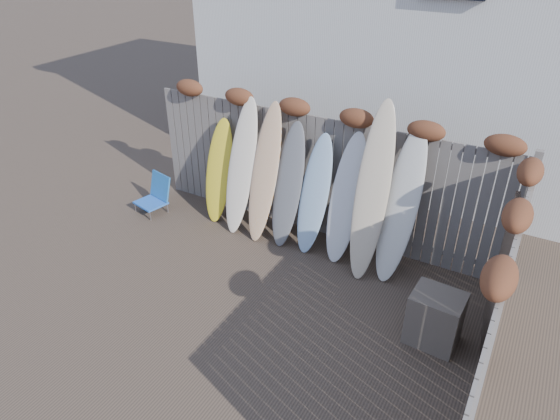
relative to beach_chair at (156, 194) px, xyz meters
The scene contains 14 objects.
ground 3.23m from the beach_chair, 30.10° to the right, with size 80.00×80.00×0.00m, color #493A2D.
back_fence 3.08m from the beach_chair, 15.32° to the left, with size 6.05×0.28×2.24m.
right_fence 6.00m from the beach_chair, 13.26° to the right, with size 0.28×4.40×2.24m.
beach_chair is the anchor object (origin of this frame).
wooden_crate 5.23m from the beach_chair, ahead, with size 0.61×0.50×0.71m, color brown.
lattice_panel 5.80m from the beach_chair, ahead, with size 0.05×1.21×1.81m, color #342D1F.
surfboard_0 1.33m from the beach_chair, 20.08° to the left, with size 0.48×0.07×1.80m, color yellow.
surfboard_1 1.85m from the beach_chair, 12.09° to the left, with size 0.48×0.07×2.26m, color white.
surfboard_2 2.26m from the beach_chair, ahead, with size 0.46×0.07×2.27m, color #FFCC8A.
surfboard_3 2.61m from the beach_chair, ahead, with size 0.46×0.07×2.01m, color slate.
surfboard_4 3.03m from the beach_chair, ahead, with size 0.47×0.07×1.91m, color #97B9D9.
surfboard_5 3.54m from the beach_chair, ahead, with size 0.49×0.07×2.02m, color silver.
surfboard_6 4.00m from the beach_chair, ahead, with size 0.47×0.07×2.60m, color beige.
surfboard_7 4.37m from the beach_chair, ahead, with size 0.50×0.07×2.28m, color silver.
Camera 1 is at (2.98, -4.09, 4.57)m, focal length 32.00 mm.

